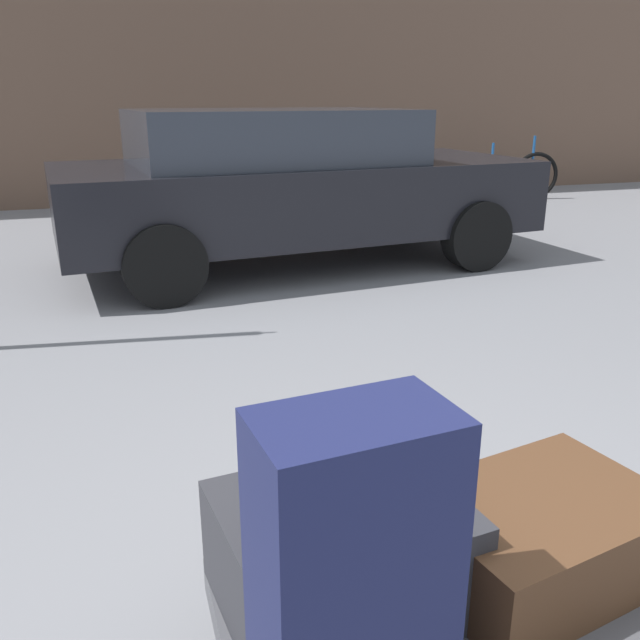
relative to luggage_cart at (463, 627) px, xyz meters
name	(u,v)px	position (x,y,z in m)	size (l,w,h in m)	color
luggage_cart	(463,627)	(0.00, 0.00, 0.00)	(1.19, 0.72, 0.34)	#4C4C51
suitcase_brown_rear_left	(539,535)	(0.23, 0.05, 0.19)	(0.62, 0.44, 0.22)	#51331E
suitcase_charcoal_rear_right	(339,553)	(-0.29, 0.11, 0.21)	(0.56, 0.46, 0.28)	#2D2D33
suitcase_navy_front_right	(353,578)	(-0.38, -0.20, 0.41)	(0.36, 0.22, 0.67)	#191E47
parked_car	(292,184)	(0.86, 4.81, 0.49)	(4.45, 2.24, 1.42)	black
bicycle_leaning	(503,175)	(5.05, 7.84, 0.11)	(1.74, 0.38, 0.96)	black
bollard_kerb_near	(364,204)	(2.11, 6.18, 0.05)	(0.22, 0.22, 0.63)	#72665B
bollard_kerb_mid	(469,199)	(3.51, 6.18, 0.05)	(0.22, 0.22, 0.63)	#72665B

